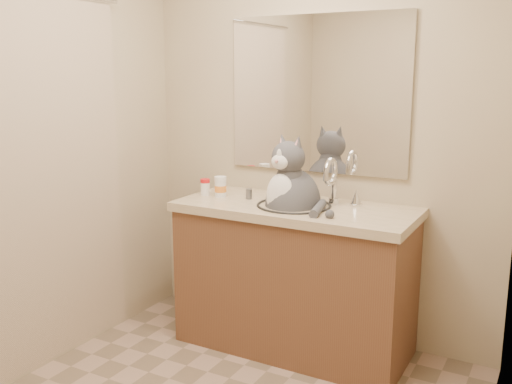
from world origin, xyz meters
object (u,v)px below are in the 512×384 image
Objects in this scene: pill_bottle_redcap at (205,187)px; grey_canister at (249,194)px; cat at (292,199)px; pill_bottle_orange at (221,187)px.

pill_bottle_redcap reaches higher than grey_canister.
cat is at bearing -6.23° from grey_canister.
pill_bottle_redcap is (-0.58, 0.00, 0.01)m from cat.
cat is at bearing -0.09° from pill_bottle_redcap.
pill_bottle_orange is 0.18m from grey_canister.
cat reaches higher than grey_canister.
pill_bottle_redcap is 1.63× the size of grey_canister.
grey_canister is at bearing 6.18° from pill_bottle_redcap.
pill_bottle_redcap is at bearing -173.82° from grey_canister.
grey_canister is (0.18, 0.03, -0.03)m from pill_bottle_orange.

